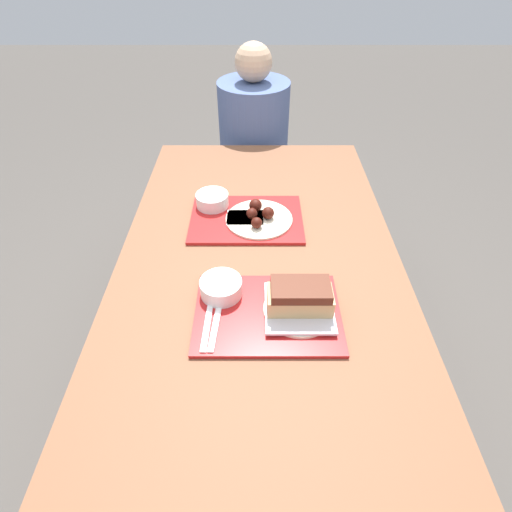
# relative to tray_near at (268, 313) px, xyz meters

# --- Properties ---
(ground_plane) EXTENTS (12.00, 12.00, 0.00)m
(ground_plane) POSITION_rel_tray_near_xyz_m (-0.02, 0.17, -0.77)
(ground_plane) COLOR #4C4742
(picnic_table) EXTENTS (0.92, 1.77, 0.76)m
(picnic_table) POSITION_rel_tray_near_xyz_m (-0.02, 0.17, -0.09)
(picnic_table) COLOR brown
(picnic_table) RESTS_ON ground_plane
(picnic_bench_far) EXTENTS (0.87, 0.28, 0.43)m
(picnic_bench_far) POSITION_rel_tray_near_xyz_m (-0.02, 1.28, -0.41)
(picnic_bench_far) COLOR brown
(picnic_bench_far) RESTS_ON ground_plane
(tray_near) EXTENTS (0.40, 0.29, 0.01)m
(tray_near) POSITION_rel_tray_near_xyz_m (0.00, 0.00, 0.00)
(tray_near) COLOR red
(tray_near) RESTS_ON picnic_table
(tray_far) EXTENTS (0.40, 0.29, 0.01)m
(tray_far) POSITION_rel_tray_near_xyz_m (-0.07, 0.45, 0.00)
(tray_far) COLOR red
(tray_far) RESTS_ON picnic_table
(bowl_coleslaw_near) EXTENTS (0.12, 0.12, 0.05)m
(bowl_coleslaw_near) POSITION_rel_tray_near_xyz_m (-0.13, 0.07, 0.03)
(bowl_coleslaw_near) COLOR white
(bowl_coleslaw_near) RESTS_ON tray_near
(brisket_sandwich_plate) EXTENTS (0.20, 0.20, 0.10)m
(brisket_sandwich_plate) POSITION_rel_tray_near_xyz_m (0.09, 0.01, 0.05)
(brisket_sandwich_plate) COLOR beige
(brisket_sandwich_plate) RESTS_ON tray_near
(plastic_fork_near) EXTENTS (0.02, 0.17, 0.00)m
(plastic_fork_near) POSITION_rel_tray_near_xyz_m (-0.16, -0.05, 0.01)
(plastic_fork_near) COLOR white
(plastic_fork_near) RESTS_ON tray_near
(plastic_knife_near) EXTENTS (0.03, 0.17, 0.00)m
(plastic_knife_near) POSITION_rel_tray_near_xyz_m (-0.14, -0.05, 0.01)
(plastic_knife_near) COLOR white
(plastic_knife_near) RESTS_ON tray_near
(condiment_packet) EXTENTS (0.04, 0.03, 0.01)m
(condiment_packet) POSITION_rel_tray_near_xyz_m (0.01, 0.07, 0.01)
(condiment_packet) COLOR #A59E93
(condiment_packet) RESTS_ON tray_near
(bowl_coleslaw_far) EXTENTS (0.12, 0.12, 0.05)m
(bowl_coleslaw_far) POSITION_rel_tray_near_xyz_m (-0.19, 0.53, 0.03)
(bowl_coleslaw_far) COLOR white
(bowl_coleslaw_far) RESTS_ON tray_far
(wings_plate_far) EXTENTS (0.24, 0.24, 0.06)m
(wings_plate_far) POSITION_rel_tray_near_xyz_m (-0.03, 0.44, 0.02)
(wings_plate_far) COLOR beige
(wings_plate_far) RESTS_ON tray_far
(napkin_far) EXTENTS (0.13, 0.09, 0.01)m
(napkin_far) POSITION_rel_tray_near_xyz_m (-0.07, 0.44, 0.01)
(napkin_far) COLOR white
(napkin_far) RESTS_ON tray_far
(person_seated_across) EXTENTS (0.36, 0.36, 0.74)m
(person_seated_across) POSITION_rel_tray_near_xyz_m (-0.04, 1.28, -0.04)
(person_seated_across) COLOR #4C6093
(person_seated_across) RESTS_ON picnic_bench_far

